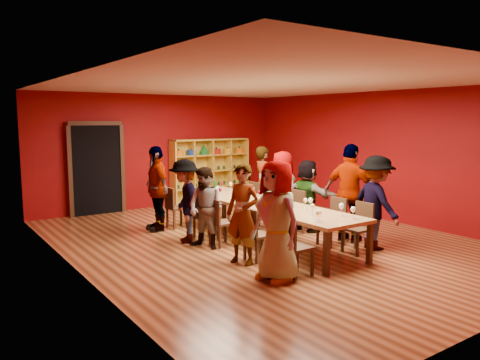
# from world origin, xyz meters

# --- Properties ---
(room_shell) EXTENTS (7.10, 9.10, 3.04)m
(room_shell) POSITION_xyz_m (0.00, 0.00, 1.50)
(room_shell) COLOR #5C2F18
(room_shell) RESTS_ON ground
(tasting_table) EXTENTS (1.10, 4.50, 0.75)m
(tasting_table) POSITION_xyz_m (0.00, 0.00, 0.70)
(tasting_table) COLOR #A17343
(tasting_table) RESTS_ON ground
(doorway) EXTENTS (1.40, 0.17, 2.30)m
(doorway) POSITION_xyz_m (-1.80, 4.43, 1.12)
(doorway) COLOR black
(doorway) RESTS_ON ground
(shelving_unit) EXTENTS (2.40, 0.40, 1.80)m
(shelving_unit) POSITION_xyz_m (1.40, 4.32, 0.98)
(shelving_unit) COLOR gold
(shelving_unit) RESTS_ON ground
(chair_person_left_0) EXTENTS (0.42, 0.42, 0.89)m
(chair_person_left_0) POSITION_xyz_m (-0.91, -1.88, 0.50)
(chair_person_left_0) COLOR black
(chair_person_left_0) RESTS_ON ground
(person_left_0) EXTENTS (0.54, 0.90, 1.77)m
(person_left_0) POSITION_xyz_m (-1.22, -1.88, 0.89)
(person_left_0) COLOR #516FA7
(person_left_0) RESTS_ON ground
(chair_person_left_1) EXTENTS (0.42, 0.42, 0.89)m
(chair_person_left_1) POSITION_xyz_m (-0.91, -0.94, 0.50)
(chair_person_left_1) COLOR black
(chair_person_left_1) RESTS_ON ground
(person_left_1) EXTENTS (0.63, 0.72, 1.64)m
(person_left_1) POSITION_xyz_m (-1.17, -0.94, 0.82)
(person_left_1) COLOR #515156
(person_left_1) RESTS_ON ground
(chair_person_left_2) EXTENTS (0.42, 0.42, 0.89)m
(chair_person_left_2) POSITION_xyz_m (-0.91, 0.18, 0.50)
(chair_person_left_2) COLOR black
(chair_person_left_2) RESTS_ON ground
(person_left_2) EXTENTS (0.65, 0.82, 1.49)m
(person_left_2) POSITION_xyz_m (-1.19, 0.18, 0.75)
(person_left_2) COLOR #567AB1
(person_left_2) RESTS_ON ground
(chair_person_left_3) EXTENTS (0.42, 0.42, 0.89)m
(chair_person_left_3) POSITION_xyz_m (-0.91, 0.79, 0.50)
(chair_person_left_3) COLOR black
(chair_person_left_3) RESTS_ON ground
(person_left_3) EXTENTS (0.76, 1.12, 1.60)m
(person_left_3) POSITION_xyz_m (-1.29, 0.79, 0.80)
(person_left_3) COLOR #5A8ABA
(person_left_3) RESTS_ON ground
(chair_person_left_4) EXTENTS (0.42, 0.42, 0.89)m
(chair_person_left_4) POSITION_xyz_m (-0.91, 1.99, 0.50)
(chair_person_left_4) COLOR black
(chair_person_left_4) RESTS_ON ground
(person_left_4) EXTENTS (0.57, 1.09, 1.80)m
(person_left_4) POSITION_xyz_m (-1.32, 1.99, 0.90)
(person_left_4) COLOR #5B77BC
(person_left_4) RESTS_ON ground
(chair_person_right_0) EXTENTS (0.42, 0.42, 0.89)m
(chair_person_right_0) POSITION_xyz_m (0.91, -1.60, 0.50)
(chair_person_right_0) COLOR black
(chair_person_right_0) RESTS_ON ground
(person_right_0) EXTENTS (0.68, 1.17, 1.70)m
(person_right_0) POSITION_xyz_m (1.32, -1.60, 0.85)
(person_right_0) COLOR #D38D96
(person_right_0) RESTS_ON ground
(chair_person_right_1) EXTENTS (0.42, 0.42, 0.89)m
(chair_person_right_1) POSITION_xyz_m (0.91, -0.98, 0.50)
(chair_person_right_1) COLOR black
(chair_person_right_1) RESTS_ON ground
(person_right_1) EXTENTS (0.75, 1.19, 1.89)m
(person_right_1) POSITION_xyz_m (1.33, -0.98, 0.94)
(person_right_1) COLOR pink
(person_right_1) RESTS_ON ground
(chair_person_right_2) EXTENTS (0.42, 0.42, 0.89)m
(chair_person_right_2) POSITION_xyz_m (0.91, 0.13, 0.50)
(chair_person_right_2) COLOR black
(chair_person_right_2) RESTS_ON ground
(person_right_2) EXTENTS (0.44, 1.41, 1.51)m
(person_right_2) POSITION_xyz_m (1.25, 0.13, 0.76)
(person_right_2) COLOR beige
(person_right_2) RESTS_ON ground
(chair_person_right_3) EXTENTS (0.42, 0.42, 0.89)m
(chair_person_right_3) POSITION_xyz_m (0.91, 0.85, 0.50)
(chair_person_right_3) COLOR black
(chair_person_right_3) RESTS_ON ground
(person_right_3) EXTENTS (0.50, 0.84, 1.65)m
(person_right_3) POSITION_xyz_m (1.18, 0.85, 0.83)
(person_right_3) COLOR #15193C
(person_right_3) RESTS_ON ground
(chair_person_right_4) EXTENTS (0.42, 0.42, 0.89)m
(chair_person_right_4) POSITION_xyz_m (0.91, 1.68, 0.50)
(chair_person_right_4) COLOR black
(chair_person_right_4) RESTS_ON ground
(person_right_4) EXTENTS (0.60, 0.72, 1.71)m
(person_right_4) POSITION_xyz_m (1.28, 1.68, 0.86)
(person_right_4) COLOR #6187C9
(person_right_4) RESTS_ON ground
(wine_glass_0) EXTENTS (0.08, 0.08, 0.19)m
(wine_glass_0) POSITION_xyz_m (0.28, -0.87, 0.89)
(wine_glass_0) COLOR white
(wine_glass_0) RESTS_ON tasting_table
(wine_glass_1) EXTENTS (0.07, 0.07, 0.19)m
(wine_glass_1) POSITION_xyz_m (0.30, -0.19, 0.88)
(wine_glass_1) COLOR white
(wine_glass_1) RESTS_ON tasting_table
(wine_glass_2) EXTENTS (0.08, 0.08, 0.19)m
(wine_glass_2) POSITION_xyz_m (-0.33, -0.81, 0.89)
(wine_glass_2) COLOR white
(wine_glass_2) RESTS_ON tasting_table
(wine_glass_3) EXTENTS (0.09, 0.09, 0.22)m
(wine_glass_3) POSITION_xyz_m (0.30, -1.72, 0.91)
(wine_glass_3) COLOR white
(wine_glass_3) RESTS_ON tasting_table
(wine_glass_4) EXTENTS (0.08, 0.08, 0.20)m
(wine_glass_4) POSITION_xyz_m (0.31, 1.62, 0.90)
(wine_glass_4) COLOR white
(wine_glass_4) RESTS_ON tasting_table
(wine_glass_5) EXTENTS (0.08, 0.08, 0.21)m
(wine_glass_5) POSITION_xyz_m (0.27, -2.00, 0.90)
(wine_glass_5) COLOR white
(wine_glass_5) RESTS_ON tasting_table
(wine_glass_6) EXTENTS (0.08, 0.08, 0.20)m
(wine_glass_6) POSITION_xyz_m (-0.34, 1.03, 0.89)
(wine_glass_6) COLOR white
(wine_glass_6) RESTS_ON tasting_table
(wine_glass_7) EXTENTS (0.07, 0.07, 0.18)m
(wine_glass_7) POSITION_xyz_m (-0.19, 1.37, 0.88)
(wine_glass_7) COLOR white
(wine_glass_7) RESTS_ON tasting_table
(wine_glass_8) EXTENTS (0.08, 0.08, 0.19)m
(wine_glass_8) POSITION_xyz_m (-0.35, -1.83, 0.89)
(wine_glass_8) COLOR white
(wine_glass_8) RESTS_ON tasting_table
(wine_glass_9) EXTENTS (0.08, 0.08, 0.20)m
(wine_glass_9) POSITION_xyz_m (-0.04, -0.38, 0.89)
(wine_glass_9) COLOR white
(wine_glass_9) RESTS_ON tasting_table
(wine_glass_10) EXTENTS (0.07, 0.07, 0.18)m
(wine_glass_10) POSITION_xyz_m (-0.32, -0.91, 0.88)
(wine_glass_10) COLOR white
(wine_glass_10) RESTS_ON tasting_table
(wine_glass_11) EXTENTS (0.08, 0.08, 0.19)m
(wine_glass_11) POSITION_xyz_m (-0.04, -1.39, 0.89)
(wine_glass_11) COLOR white
(wine_glass_11) RESTS_ON tasting_table
(wine_glass_12) EXTENTS (0.09, 0.09, 0.22)m
(wine_glass_12) POSITION_xyz_m (-0.29, 1.84, 0.91)
(wine_glass_12) COLOR white
(wine_glass_12) RESTS_ON tasting_table
(wine_glass_13) EXTENTS (0.08, 0.08, 0.20)m
(wine_glass_13) POSITION_xyz_m (0.12, 0.31, 0.89)
(wine_glass_13) COLOR white
(wine_glass_13) RESTS_ON tasting_table
(wine_glass_14) EXTENTS (0.08, 0.08, 0.21)m
(wine_glass_14) POSITION_xyz_m (0.29, -0.99, 0.90)
(wine_glass_14) COLOR white
(wine_glass_14) RESTS_ON tasting_table
(wine_glass_15) EXTENTS (0.07, 0.07, 0.18)m
(wine_glass_15) POSITION_xyz_m (-0.26, -1.78, 0.88)
(wine_glass_15) COLOR white
(wine_glass_15) RESTS_ON tasting_table
(wine_glass_16) EXTENTS (0.07, 0.07, 0.18)m
(wine_glass_16) POSITION_xyz_m (0.28, 1.91, 0.88)
(wine_glass_16) COLOR white
(wine_glass_16) RESTS_ON tasting_table
(wine_glass_17) EXTENTS (0.09, 0.09, 0.22)m
(wine_glass_17) POSITION_xyz_m (0.27, 1.04, 0.91)
(wine_glass_17) COLOR white
(wine_glass_17) RESTS_ON tasting_table
(wine_glass_18) EXTENTS (0.08, 0.08, 0.19)m
(wine_glass_18) POSITION_xyz_m (-0.33, 1.73, 0.89)
(wine_glass_18) COLOR white
(wine_glass_18) RESTS_ON tasting_table
(wine_glass_19) EXTENTS (0.08, 0.08, 0.19)m
(wine_glass_19) POSITION_xyz_m (-0.36, 0.13, 0.89)
(wine_glass_19) COLOR white
(wine_glass_19) RESTS_ON tasting_table
(wine_glass_20) EXTENTS (0.08, 0.08, 0.20)m
(wine_glass_20) POSITION_xyz_m (0.30, 0.77, 0.90)
(wine_glass_20) COLOR white
(wine_glass_20) RESTS_ON tasting_table
(spittoon_bowl) EXTENTS (0.32, 0.32, 0.18)m
(spittoon_bowl) POSITION_xyz_m (0.00, -0.15, 0.83)
(spittoon_bowl) COLOR #ADB0B4
(spittoon_bowl) RESTS_ON tasting_table
(carafe_a) EXTENTS (0.12, 0.12, 0.29)m
(carafe_a) POSITION_xyz_m (-0.28, 0.49, 0.88)
(carafe_a) COLOR white
(carafe_a) RESTS_ON tasting_table
(carafe_b) EXTENTS (0.10, 0.10, 0.26)m
(carafe_b) POSITION_xyz_m (0.16, -0.59, 0.87)
(carafe_b) COLOR white
(carafe_b) RESTS_ON tasting_table
(wine_bottle) EXTENTS (0.08, 0.08, 0.29)m
(wine_bottle) POSITION_xyz_m (0.11, 1.96, 0.86)
(wine_bottle) COLOR #153C18
(wine_bottle) RESTS_ON tasting_table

